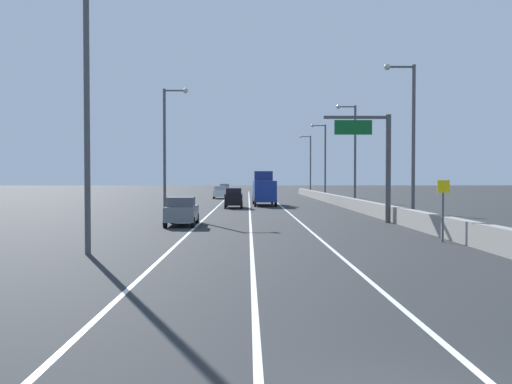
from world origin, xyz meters
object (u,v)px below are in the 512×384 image
Objects in this scene: lamp_post_right_fourth at (324,157)px; car_gray_2 at (182,211)px; speed_advisory_sign at (443,206)px; car_black_0 at (234,198)px; lamp_post_left_mid at (167,142)px; car_silver_3 at (225,190)px; lamp_post_right_fifth at (309,161)px; box_truck at (264,190)px; lamp_post_left_near at (93,103)px; lamp_post_right_second at (410,133)px; lamp_post_right_third at (353,149)px; overhead_sign_gantry at (378,155)px; car_white_1 at (220,192)px.

lamp_post_right_fourth is 2.45× the size of car_gray_2.
speed_advisory_sign is 0.69× the size of car_black_0.
lamp_post_left_mid reaches higher than car_silver_3.
box_truck is at bearing -104.55° from lamp_post_right_fifth.
car_silver_3 is at bearing 88.45° from lamp_post_left_near.
lamp_post_left_mid is 2.45× the size of car_gray_2.
lamp_post_left_near and lamp_post_left_mid have the same top height.
speed_advisory_sign is 71.23m from lamp_post_right_fifth.
lamp_post_right_second reaches higher than speed_advisory_sign.
lamp_post_left_near reaches higher than car_gray_2.
car_silver_3 is (-15.22, 41.06, -5.10)m from lamp_post_right_third.
lamp_post_left_mid is (-16.32, 20.39, 4.39)m from speed_advisory_sign.
lamp_post_left_near is at bearing -91.55° from car_silver_3.
lamp_post_right_second and lamp_post_right_fourth have the same top height.
lamp_post_right_third is at bearing -89.33° from lamp_post_right_fourth.
lamp_post_right_fifth reaches higher than car_silver_3.
overhead_sign_gantry is at bearing 8.70° from car_gray_2.
speed_advisory_sign reaches higher than car_gray_2.
car_gray_2 is (-13.31, -2.04, -3.79)m from overhead_sign_gantry.
car_silver_3 is (0.10, 62.30, 0.11)m from car_gray_2.
car_gray_2 is at bearing 145.81° from speed_advisory_sign.
lamp_post_right_fifth reaches higher than overhead_sign_gantry.
lamp_post_right_fifth is at bearing 76.07° from car_gray_2.
car_white_1 is 1.06× the size of car_silver_3.
lamp_post_right_fifth is 1.00× the size of lamp_post_left_mid.
car_silver_3 is (-14.98, 20.81, -5.10)m from lamp_post_right_fourth.
lamp_post_right_second is 1.00× the size of lamp_post_left_mid.
speed_advisory_sign is at bearing -34.19° from car_gray_2.
lamp_post_right_second is 1.00× the size of lamp_post_right_fifth.
lamp_post_left_near is at bearing -140.32° from lamp_post_right_second.
lamp_post_right_fourth is 2.48× the size of car_black_0.
lamp_post_right_third is 1.00× the size of lamp_post_right_fifth.
lamp_post_right_second is at bearing -90.25° from lamp_post_right_third.
lamp_post_right_second is at bearing -29.46° from lamp_post_left_mid.
box_truck is (6.15, 26.43, 0.84)m from car_gray_2.
lamp_post_right_second and lamp_post_left_near have the same top height.
lamp_post_right_second is 63.35m from car_silver_3.
lamp_post_right_fourth is at bearing 72.72° from lamp_post_left_near.
car_gray_2 is (-13.75, 9.34, -0.83)m from speed_advisory_sign.
car_white_1 is at bearing -90.33° from car_silver_3.
car_white_1 is at bearing 89.99° from car_gray_2.
lamp_post_left_mid is at bearing -150.30° from lamp_post_right_third.
overhead_sign_gantry is 25.59m from box_truck.
car_silver_3 is 36.38m from box_truck.
lamp_post_right_third is 1.00× the size of lamp_post_left_mid.
lamp_post_right_second is 16.12m from car_gray_2.
lamp_post_right_second is 2.45× the size of car_gray_2.
lamp_post_right_fourth is 1.42× the size of box_truck.
car_black_0 is 21.03m from car_gray_2.
car_white_1 is (-15.30, 25.81, -5.20)m from lamp_post_right_third.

